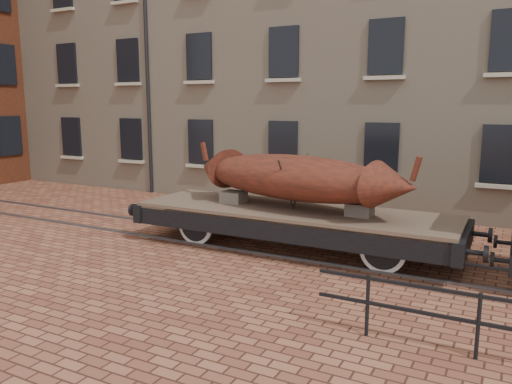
% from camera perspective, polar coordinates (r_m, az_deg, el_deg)
% --- Properties ---
extents(ground, '(90.00, 90.00, 0.00)m').
position_cam_1_polar(ground, '(12.72, 3.92, -6.57)').
color(ground, brown).
extents(warehouse_cream, '(40.00, 10.19, 14.00)m').
position_cam_1_polar(warehouse_cream, '(21.52, 23.55, 18.22)').
color(warehouse_cream, '#C3AE91').
rests_on(warehouse_cream, ground).
extents(rail_track, '(30.00, 1.52, 0.06)m').
position_cam_1_polar(rail_track, '(12.72, 3.92, -6.44)').
color(rail_track, '#59595E').
rests_on(rail_track, ground).
extents(flatcar_wagon, '(9.00, 2.44, 1.36)m').
position_cam_1_polar(flatcar_wagon, '(12.49, 4.20, -2.88)').
color(flatcar_wagon, brown).
rests_on(flatcar_wagon, ground).
extents(iron_boat, '(6.29, 2.74, 1.52)m').
position_cam_1_polar(iron_boat, '(12.30, 4.32, 1.70)').
color(iron_boat, maroon).
rests_on(iron_boat, flatcar_wagon).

